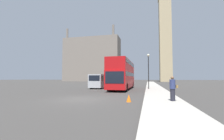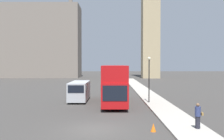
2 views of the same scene
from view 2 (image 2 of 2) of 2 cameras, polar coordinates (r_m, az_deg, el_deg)
ground_plane at (r=17.60m, az=-4.36°, el=-13.38°), size 300.00×300.00×0.00m
sidewalk_strip at (r=18.28m, az=16.57°, el=-12.63°), size 2.78×120.00×0.15m
building_block_distant at (r=91.02m, az=-17.77°, el=6.22°), size 32.09×10.30×30.26m
red_double_decker_bus at (r=28.51m, az=0.27°, el=-2.78°), size 2.62×11.34×4.34m
white_van at (r=30.80m, az=-7.73°, el=-4.70°), size 2.13×6.10×2.33m
pedestrian at (r=17.93m, az=18.78°, el=-9.89°), size 0.54×0.38×1.70m
street_lamp at (r=28.57m, az=8.21°, el=-0.48°), size 0.36×0.36×5.16m
traffic_cone at (r=17.15m, az=9.17°, el=-12.84°), size 0.36×0.36×0.55m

